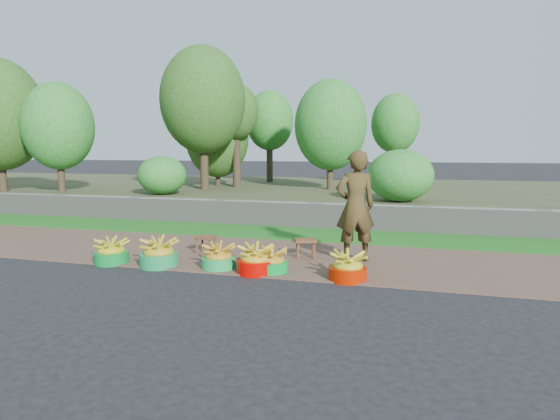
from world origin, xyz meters
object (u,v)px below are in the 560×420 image
(basin_b, at_px, (159,254))
(basin_d, at_px, (256,261))
(basin_f, at_px, (348,268))
(basin_e, at_px, (272,262))
(basin_a, at_px, (111,252))
(stool_left, at_px, (206,239))
(stool_right, at_px, (306,243))
(vendor_woman, at_px, (355,206))
(basin_c, at_px, (219,258))

(basin_b, bearing_deg, basin_d, 1.14)
(basin_f, bearing_deg, basin_e, 175.11)
(basin_a, distance_m, basin_e, 2.48)
(basin_e, distance_m, stool_left, 1.61)
(basin_b, bearing_deg, basin_f, 0.37)
(stool_right, height_order, vendor_woman, vendor_woman)
(basin_e, height_order, stool_left, basin_e)
(basin_a, xyz_separation_m, basin_c, (1.69, 0.13, -0.00))
(basin_d, xyz_separation_m, basin_e, (0.21, 0.08, -0.02))
(basin_d, height_order, basin_f, basin_d)
(basin_e, relative_size, stool_left, 1.33)
(basin_e, bearing_deg, basin_a, -176.73)
(basin_f, relative_size, stool_right, 1.27)
(basin_b, bearing_deg, stool_right, 28.56)
(basin_f, bearing_deg, basin_a, -179.19)
(basin_c, bearing_deg, vendor_woman, 27.88)
(basin_a, bearing_deg, basin_b, 2.35)
(basin_d, bearing_deg, basin_c, 173.71)
(basin_c, height_order, vendor_woman, vendor_woman)
(basin_e, bearing_deg, stool_left, 148.89)
(basin_a, relative_size, basin_e, 1.09)
(stool_right, bearing_deg, basin_a, -158.18)
(basin_a, relative_size, stool_right, 1.27)
(basin_a, bearing_deg, basin_d, 1.56)
(basin_b, relative_size, basin_e, 1.20)
(basin_a, relative_size, basin_b, 0.90)
(basin_d, bearing_deg, basin_a, -178.44)
(basin_c, bearing_deg, basin_b, -174.10)
(basin_b, bearing_deg, basin_c, 5.90)
(basin_d, relative_size, vendor_woman, 0.32)
(basin_d, relative_size, basin_f, 1.06)
(basin_a, xyz_separation_m, basin_d, (2.27, 0.06, 0.01))
(basin_a, xyz_separation_m, basin_f, (3.54, 0.05, -0.00))
(basin_b, height_order, stool_left, basin_b)
(basin_a, relative_size, basin_f, 1.00)
(basin_e, bearing_deg, basin_d, -158.84)
(stool_right, bearing_deg, vendor_woman, -0.76)
(basin_f, relative_size, vendor_woman, 0.30)
(basin_f, bearing_deg, basin_d, 179.47)
(stool_left, bearing_deg, basin_d, -37.86)
(basin_c, xyz_separation_m, basin_f, (1.85, -0.08, 0.00))
(basin_b, relative_size, basin_f, 1.11)
(basin_d, height_order, vendor_woman, vendor_woman)
(basin_c, relative_size, stool_left, 1.40)
(basin_c, height_order, basin_d, basin_d)
(stool_left, bearing_deg, basin_a, -138.53)
(basin_b, distance_m, basin_c, 0.91)
(basin_c, xyz_separation_m, basin_d, (0.58, -0.06, 0.01))
(basin_b, distance_m, stool_left, 0.99)
(basin_a, distance_m, basin_f, 3.54)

